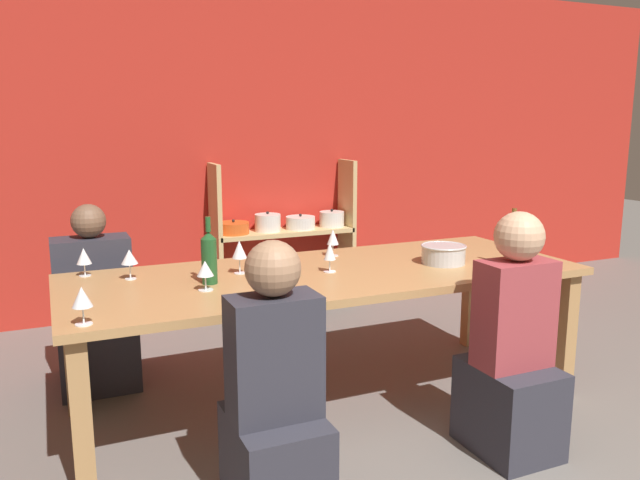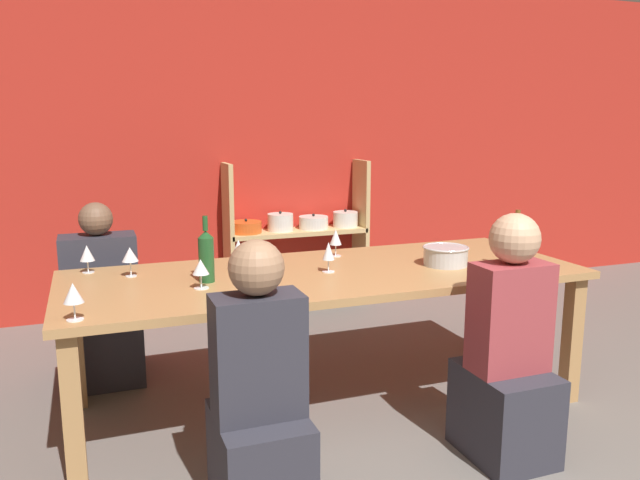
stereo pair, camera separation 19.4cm
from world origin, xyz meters
name	(u,v)px [view 2 (the right image)]	position (x,y,z in m)	size (l,w,h in m)	color
wall_back_red	(258,143)	(0.00, 3.83, 1.35)	(8.80, 0.06, 2.70)	red
shelf_unit	(296,253)	(0.26, 3.63, 0.44)	(1.20, 0.30, 1.21)	tan
dining_table	(327,284)	(-0.19, 1.76, 0.68)	(2.71, 1.03, 0.75)	#AD7F4C
mixing_bowl	(446,255)	(0.48, 1.66, 0.81)	(0.25, 0.25, 0.11)	#B7BABC
wine_bottle_green	(516,244)	(0.79, 1.46, 0.88)	(0.07, 0.07, 0.32)	brown
wine_bottle_dark	(206,255)	(-0.82, 1.76, 0.88)	(0.08, 0.08, 0.33)	#1E4C23
wine_glass_white_a	(336,238)	(-0.01, 2.09, 0.86)	(0.07, 0.07, 0.16)	white
wine_glass_white_b	(73,294)	(-1.43, 1.34, 0.86)	(0.08, 0.08, 0.15)	white
wine_glass_white_c	(238,249)	(-0.63, 1.90, 0.87)	(0.08, 0.08, 0.18)	white
wine_glass_white_d	(201,268)	(-0.87, 1.64, 0.85)	(0.08, 0.08, 0.14)	white
wine_glass_empty_a	(130,255)	(-1.17, 2.00, 0.86)	(0.08, 0.08, 0.15)	white
wine_glass_white_e	(328,252)	(-0.19, 1.74, 0.86)	(0.06, 0.06, 0.16)	white
wine_glass_white_f	(87,254)	(-1.37, 2.16, 0.85)	(0.08, 0.08, 0.15)	white
person_near_a	(507,367)	(0.38, 0.97, 0.44)	(0.35, 0.43, 1.14)	#2D2D38
person_far_a	(102,316)	(-1.32, 2.58, 0.38)	(0.43, 0.54, 1.07)	#2D2D38
person_near_b	(259,413)	(-0.78, 0.95, 0.42)	(0.35, 0.43, 1.10)	#2D2D38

